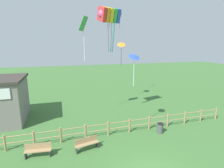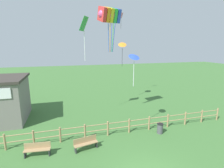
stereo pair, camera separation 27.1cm
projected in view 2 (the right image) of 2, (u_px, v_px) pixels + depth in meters
The scene contains 9 objects.
wooden_fence at pixel (119, 126), 14.40m from camera, with size 20.58×0.14×1.22m.
park_bench_near_fence at pixel (86, 143), 12.29m from camera, with size 1.73×0.74×0.89m.
park_bench_by_building at pixel (37, 149), 11.58m from camera, with size 1.72×0.60×0.89m.
trash_bin at pixel (160, 128), 14.57m from camera, with size 0.52×0.52×0.85m.
kite_rainbow_parafoil at pixel (109, 15), 15.85m from camera, with size 2.44×1.94×4.08m.
kite_green_diamond at pixel (84, 28), 16.21m from camera, with size 1.03×1.16×4.08m.
kite_pink_diamond at pixel (121, 18), 22.82m from camera, with size 0.63×0.55×1.99m.
kite_orange_delta at pixel (122, 45), 21.84m from camera, with size 1.20×1.10×3.03m.
kite_blue_delta at pixel (134, 58), 14.21m from camera, with size 1.02×0.95×2.73m.
Camera 2 is at (-4.21, -6.95, 7.17)m, focal length 28.00 mm.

